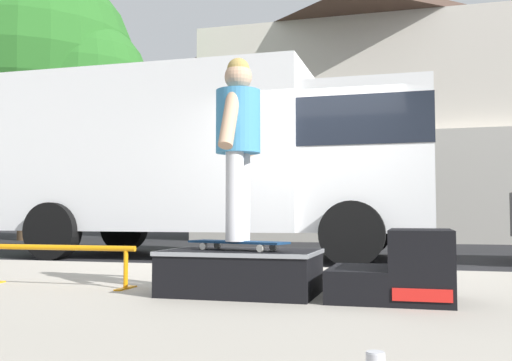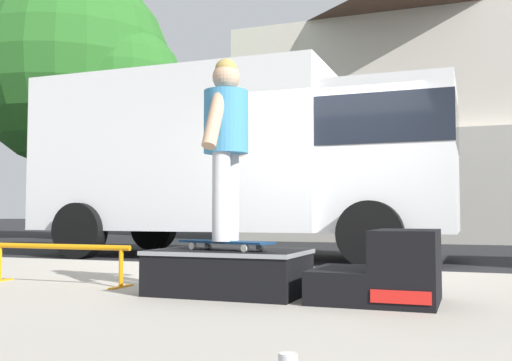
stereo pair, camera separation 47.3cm
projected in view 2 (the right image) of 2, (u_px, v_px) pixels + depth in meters
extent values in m
plane|color=black|center=(312.00, 273.00, 7.03)|extent=(140.00, 140.00, 0.00)
cube|color=#A8A093|center=(205.00, 304.00, 4.23)|extent=(50.00, 5.00, 0.12)
cube|color=black|center=(229.00, 272.00, 4.33)|extent=(1.11, 0.70, 0.33)
cube|color=gray|center=(229.00, 252.00, 4.34)|extent=(1.13, 0.72, 0.03)
cube|color=black|center=(345.00, 284.00, 4.03)|extent=(0.42, 0.71, 0.22)
cube|color=black|center=(406.00, 266.00, 3.89)|extent=(0.42, 0.71, 0.49)
cube|color=red|center=(401.00, 297.00, 3.54)|extent=(0.37, 0.01, 0.08)
cylinder|color=orange|center=(58.00, 246.00, 4.96)|extent=(1.42, 0.04, 0.04)
cylinder|color=orange|center=(0.00, 263.00, 5.17)|extent=(0.04, 0.04, 0.32)
cylinder|color=orange|center=(121.00, 268.00, 4.73)|extent=(0.04, 0.04, 0.32)
cube|color=orange|center=(121.00, 287.00, 4.72)|extent=(0.06, 0.28, 0.01)
cube|color=navy|center=(226.00, 242.00, 4.33)|extent=(0.80, 0.41, 0.02)
cylinder|color=silver|center=(260.00, 247.00, 4.25)|extent=(0.06, 0.04, 0.05)
cylinder|color=silver|center=(245.00, 248.00, 4.11)|extent=(0.06, 0.04, 0.05)
cylinder|color=silver|center=(208.00, 245.00, 4.55)|extent=(0.06, 0.04, 0.05)
cylinder|color=silver|center=(193.00, 246.00, 4.40)|extent=(0.06, 0.04, 0.05)
cylinder|color=silver|center=(230.00, 197.00, 4.43)|extent=(0.13, 0.13, 0.65)
cylinder|color=silver|center=(221.00, 197.00, 4.27)|extent=(0.13, 0.13, 0.65)
cylinder|color=#3F8CBF|center=(226.00, 122.00, 4.38)|extent=(0.33, 0.33, 0.47)
cylinder|color=tan|center=(236.00, 128.00, 4.58)|extent=(0.10, 0.29, 0.45)
cylinder|color=tan|center=(214.00, 120.00, 4.19)|extent=(0.10, 0.29, 0.45)
sphere|color=tan|center=(226.00, 77.00, 4.40)|extent=(0.21, 0.21, 0.21)
sphere|color=tan|center=(226.00, 70.00, 4.41)|extent=(0.17, 0.17, 0.17)
cylinder|color=silver|center=(288.00, 354.00, 1.95)|extent=(0.06, 0.06, 0.00)
cube|color=white|center=(190.00, 155.00, 10.15)|extent=(5.00, 2.35, 2.60)
cube|color=white|center=(392.00, 160.00, 8.94)|extent=(1.90, 2.16, 2.20)
cube|color=black|center=(392.00, 128.00, 8.97)|extent=(1.92, 2.19, 0.70)
cylinder|color=black|center=(393.00, 230.00, 10.03)|extent=(0.90, 0.28, 0.90)
cylinder|color=black|center=(370.00, 234.00, 7.83)|extent=(0.90, 0.28, 0.90)
cylinder|color=black|center=(154.00, 227.00, 11.66)|extent=(0.90, 0.28, 0.90)
cylinder|color=black|center=(80.00, 231.00, 9.46)|extent=(0.90, 0.28, 0.90)
cylinder|color=brown|center=(70.00, 186.00, 16.72)|extent=(0.56, 0.56, 3.03)
sphere|color=#286623|center=(72.00, 70.00, 16.92)|extent=(5.76, 5.76, 5.76)
sphere|color=#286623|center=(118.00, 90.00, 16.32)|extent=(3.74, 3.74, 3.74)
cube|color=beige|center=(407.00, 142.00, 18.50)|extent=(9.00, 7.50, 6.00)
cube|color=#B2ADA3|center=(392.00, 187.00, 14.66)|extent=(9.00, 0.50, 2.80)
pyramid|color=#473328|center=(405.00, 12.00, 18.74)|extent=(9.54, 7.95, 2.40)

